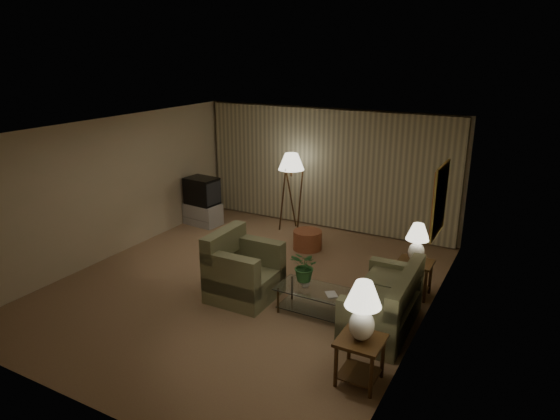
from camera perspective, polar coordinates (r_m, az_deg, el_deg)
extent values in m
plane|color=#89614C|center=(8.80, -3.95, -8.47)|extent=(7.00, 7.00, 0.00)
cube|color=#C3B795|center=(11.28, 5.48, 4.76)|extent=(6.00, 0.04, 2.70)
cube|color=#C3B795|center=(10.17, -18.57, 2.42)|extent=(0.04, 7.00, 2.70)
cube|color=#C3B795|center=(7.21, 16.44, -3.61)|extent=(0.04, 7.00, 2.70)
cube|color=white|center=(7.97, -4.36, 9.18)|extent=(6.00, 7.00, 0.04)
cube|color=beige|center=(11.21, 5.32, 4.68)|extent=(5.85, 0.12, 2.65)
cube|color=gold|center=(7.84, 17.82, 1.07)|extent=(0.03, 0.90, 1.10)
cube|color=#A2341E|center=(7.84, 17.64, 1.10)|extent=(0.02, 0.80, 1.00)
cube|color=#7D805A|center=(7.59, 11.50, -11.75)|extent=(1.70, 0.92, 0.39)
cube|color=#7D805A|center=(8.29, -4.05, -8.45)|extent=(1.06, 1.01, 0.46)
cube|color=#331C0E|center=(6.25, 9.22, -14.52)|extent=(0.54, 0.54, 0.04)
cube|color=#331C0E|center=(6.50, 9.01, -17.94)|extent=(0.46, 0.46, 0.02)
cylinder|color=#331C0E|center=(6.30, 6.40, -17.34)|extent=(0.05, 0.05, 0.56)
cylinder|color=#331C0E|center=(6.64, 7.90, -15.35)|extent=(0.05, 0.05, 0.56)
cylinder|color=#331C0E|center=(6.19, 10.37, -18.31)|extent=(0.05, 0.05, 0.56)
cylinder|color=#331C0E|center=(6.53, 11.66, -16.21)|extent=(0.05, 0.05, 0.56)
cube|color=#331C0E|center=(8.48, 15.20, -5.83)|extent=(0.56, 0.47, 0.04)
cube|color=#331C0E|center=(8.67, 14.95, -8.62)|extent=(0.48, 0.40, 0.02)
cylinder|color=#331C0E|center=(8.49, 13.21, -7.88)|extent=(0.05, 0.05, 0.56)
cylinder|color=#331C0E|center=(8.81, 13.88, -6.93)|extent=(0.05, 0.05, 0.56)
cylinder|color=#331C0E|center=(8.40, 16.25, -8.43)|extent=(0.05, 0.05, 0.56)
cylinder|color=#331C0E|center=(8.73, 16.80, -7.44)|extent=(0.05, 0.05, 0.56)
ellipsoid|color=white|center=(6.14, 9.32, -12.84)|extent=(0.31, 0.31, 0.38)
cylinder|color=white|center=(6.02, 9.44, -10.92)|extent=(0.03, 0.03, 0.09)
cone|color=beige|center=(5.94, 9.52, -9.43)|extent=(0.44, 0.44, 0.31)
ellipsoid|color=white|center=(8.41, 15.30, -4.67)|extent=(0.27, 0.27, 0.33)
cylinder|color=white|center=(8.34, 15.41, -3.37)|extent=(0.03, 0.03, 0.08)
cone|color=beige|center=(8.28, 15.50, -2.40)|extent=(0.38, 0.38, 0.27)
cube|color=silver|center=(7.72, 3.90, -9.06)|extent=(1.13, 0.62, 0.02)
cube|color=silver|center=(7.87, 3.85, -11.05)|extent=(1.05, 0.54, 0.01)
cylinder|color=#41311A|center=(7.83, -0.22, -10.34)|extent=(0.04, 0.04, 0.40)
cylinder|color=#41311A|center=(8.20, 1.40, -8.95)|extent=(0.04, 0.04, 0.40)
cylinder|color=#41311A|center=(7.46, 6.61, -12.00)|extent=(0.04, 0.04, 0.40)
cylinder|color=#41311A|center=(7.85, 7.95, -10.43)|extent=(0.04, 0.04, 0.40)
cube|color=#A3A3A5|center=(11.73, -8.78, -0.44)|extent=(0.92, 0.67, 0.50)
cube|color=black|center=(11.57, -8.91, 2.18)|extent=(0.82, 0.65, 0.61)
cylinder|color=#331C0E|center=(10.92, 1.29, 4.52)|extent=(0.04, 0.04, 0.25)
cone|color=beige|center=(10.88, 1.30, 5.56)|extent=(0.57, 0.57, 0.36)
cylinder|color=#A56338|center=(10.20, 3.16, -3.43)|extent=(0.69, 0.69, 0.39)
imported|color=silver|center=(7.74, 2.90, -8.28)|extent=(0.15, 0.15, 0.15)
imported|color=#306D32|center=(7.61, 2.93, -6.11)|extent=(0.54, 0.51, 0.49)
imported|color=olive|center=(7.55, 5.33, -9.65)|extent=(0.25, 0.26, 0.02)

